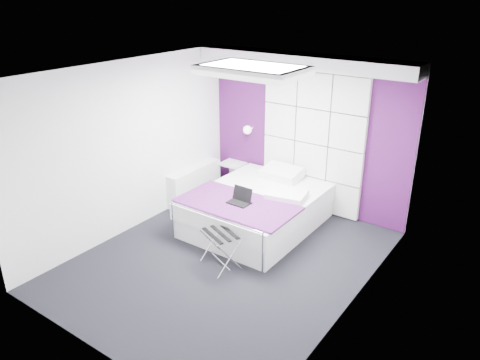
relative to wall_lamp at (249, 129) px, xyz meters
The scene contains 15 objects.
floor 2.61m from the wall_lamp, 62.99° to the right, with size 4.40×4.40×0.00m, color black.
ceiling 2.69m from the wall_lamp, 62.99° to the right, with size 4.40×4.40×0.00m, color white.
wall_back 1.06m from the wall_lamp, ahead, with size 3.60×3.60×0.00m, color white.
wall_left 2.19m from the wall_lamp, 110.01° to the right, with size 4.40×4.40×0.00m, color white.
wall_right 3.52m from the wall_lamp, 35.86° to the right, with size 4.40×4.40×0.00m, color white.
accent_wall 1.06m from the wall_lamp, ahead, with size 3.58×0.02×2.58m, color #471149.
soffit 1.66m from the wall_lamp, ahead, with size 3.58×0.50×0.20m, color white.
headboard 1.20m from the wall_lamp, ahead, with size 1.80×0.08×2.30m, color silver, non-canonical shape.
skylight 2.24m from the wall_lamp, 54.28° to the right, with size 1.36×0.86×0.12m, color white, non-canonical shape.
wall_lamp is the anchor object (origin of this frame).
radiator 1.35m from the wall_lamp, 130.10° to the right, with size 0.22×1.20×0.60m, color white.
bed 1.57m from the wall_lamp, 49.52° to the right, with size 1.76×2.12×0.74m.
nightstand 0.77m from the wall_lamp, behind, with size 0.42×0.33×0.05m, color white.
luggage_rack 2.65m from the wall_lamp, 64.21° to the right, with size 0.51×0.38×0.50m.
laptop 1.78m from the wall_lamp, 59.48° to the right, with size 0.32×0.23×0.23m.
Camera 1 is at (3.40, -4.47, 3.55)m, focal length 35.00 mm.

